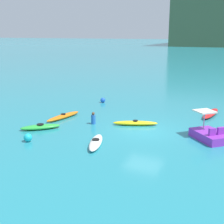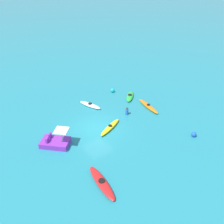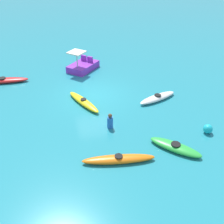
{
  "view_description": "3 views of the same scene",
  "coord_description": "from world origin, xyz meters",
  "px_view_note": "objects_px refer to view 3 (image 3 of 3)",
  "views": [
    {
      "loc": [
        6.18,
        -18.59,
        6.37
      ],
      "look_at": [
        -2.83,
        0.95,
        0.75
      ],
      "focal_mm": 48.77,
      "sensor_mm": 36.0,
      "label": 1
    },
    {
      "loc": [
        9.93,
        15.59,
        13.41
      ],
      "look_at": [
        -2.25,
        -0.53,
        0.68
      ],
      "focal_mm": 38.05,
      "sensor_mm": 36.0,
      "label": 2
    },
    {
      "loc": [
        -16.33,
        3.22,
        9.18
      ],
      "look_at": [
        -2.79,
        -0.47,
        0.3
      ],
      "focal_mm": 45.98,
      "sensor_mm": 36.0,
      "label": 3
    }
  ],
  "objects_px": {
    "kayak_orange": "(119,159)",
    "pedal_boat_purple": "(83,66)",
    "buoy_cyan": "(208,129)",
    "kayak_white": "(157,98)",
    "kayak_red": "(3,80)",
    "kayak_green": "(175,147)",
    "person_near_shore": "(110,122)",
    "kayak_yellow": "(84,102)"
  },
  "relations": [
    {
      "from": "kayak_yellow",
      "to": "kayak_red",
      "type": "relative_size",
      "value": 0.86
    },
    {
      "from": "buoy_cyan",
      "to": "person_near_shore",
      "type": "height_order",
      "value": "person_near_shore"
    },
    {
      "from": "kayak_white",
      "to": "kayak_yellow",
      "type": "xyz_separation_m",
      "value": [
        0.72,
        4.66,
        -0.0
      ]
    },
    {
      "from": "kayak_orange",
      "to": "kayak_green",
      "type": "height_order",
      "value": "same"
    },
    {
      "from": "kayak_yellow",
      "to": "pedal_boat_purple",
      "type": "distance_m",
      "value": 5.29
    },
    {
      "from": "kayak_green",
      "to": "buoy_cyan",
      "type": "xyz_separation_m",
      "value": [
        0.84,
        -2.29,
        0.09
      ]
    },
    {
      "from": "kayak_orange",
      "to": "kayak_yellow",
      "type": "relative_size",
      "value": 1.11
    },
    {
      "from": "kayak_red",
      "to": "buoy_cyan",
      "type": "xyz_separation_m",
      "value": [
        -9.21,
        -10.87,
        0.09
      ]
    },
    {
      "from": "kayak_orange",
      "to": "kayak_yellow",
      "type": "distance_m",
      "value": 5.7
    },
    {
      "from": "kayak_red",
      "to": "kayak_green",
      "type": "distance_m",
      "value": 13.22
    },
    {
      "from": "kayak_green",
      "to": "person_near_shore",
      "type": "bearing_deg",
      "value": 44.26
    },
    {
      "from": "kayak_white",
      "to": "kayak_green",
      "type": "height_order",
      "value": "same"
    },
    {
      "from": "kayak_orange",
      "to": "kayak_green",
      "type": "xyz_separation_m",
      "value": [
        0.11,
        -2.95,
        0.0
      ]
    },
    {
      "from": "kayak_white",
      "to": "person_near_shore",
      "type": "xyz_separation_m",
      "value": [
        -2.15,
        3.71,
        0.22
      ]
    },
    {
      "from": "buoy_cyan",
      "to": "person_near_shore",
      "type": "xyz_separation_m",
      "value": [
        1.85,
        4.9,
        0.14
      ]
    },
    {
      "from": "kayak_orange",
      "to": "kayak_green",
      "type": "bearing_deg",
      "value": -87.87
    },
    {
      "from": "pedal_boat_purple",
      "to": "person_near_shore",
      "type": "bearing_deg",
      "value": -179.72
    },
    {
      "from": "kayak_white",
      "to": "kayak_red",
      "type": "xyz_separation_m",
      "value": [
        5.22,
        9.68,
        -0.0
      ]
    },
    {
      "from": "kayak_red",
      "to": "person_near_shore",
      "type": "height_order",
      "value": "person_near_shore"
    },
    {
      "from": "pedal_boat_purple",
      "to": "buoy_cyan",
      "type": "distance_m",
      "value": 11.09
    },
    {
      "from": "kayak_red",
      "to": "buoy_cyan",
      "type": "height_order",
      "value": "buoy_cyan"
    },
    {
      "from": "pedal_boat_purple",
      "to": "kayak_yellow",
      "type": "bearing_deg",
      "value": 170.08
    },
    {
      "from": "kayak_orange",
      "to": "kayak_red",
      "type": "height_order",
      "value": "same"
    },
    {
      "from": "kayak_green",
      "to": "person_near_shore",
      "type": "relative_size",
      "value": 2.82
    },
    {
      "from": "person_near_shore",
      "to": "kayak_green",
      "type": "bearing_deg",
      "value": -135.74
    },
    {
      "from": "kayak_yellow",
      "to": "person_near_shore",
      "type": "relative_size",
      "value": 3.57
    },
    {
      "from": "kayak_red",
      "to": "pedal_boat_purple",
      "type": "bearing_deg",
      "value": -83.13
    },
    {
      "from": "kayak_white",
      "to": "pedal_boat_purple",
      "type": "bearing_deg",
      "value": 32.28
    },
    {
      "from": "kayak_white",
      "to": "buoy_cyan",
      "type": "relative_size",
      "value": 5.67
    },
    {
      "from": "kayak_red",
      "to": "buoy_cyan",
      "type": "relative_size",
      "value": 7.24
    },
    {
      "from": "pedal_boat_purple",
      "to": "buoy_cyan",
      "type": "relative_size",
      "value": 5.51
    },
    {
      "from": "kayak_white",
      "to": "buoy_cyan",
      "type": "distance_m",
      "value": 4.17
    },
    {
      "from": "kayak_orange",
      "to": "pedal_boat_purple",
      "type": "relative_size",
      "value": 1.26
    },
    {
      "from": "kayak_yellow",
      "to": "buoy_cyan",
      "type": "xyz_separation_m",
      "value": [
        -4.72,
        -5.85,
        0.09
      ]
    },
    {
      "from": "kayak_orange",
      "to": "kayak_red",
      "type": "relative_size",
      "value": 0.96
    },
    {
      "from": "kayak_orange",
      "to": "buoy_cyan",
      "type": "height_order",
      "value": "buoy_cyan"
    },
    {
      "from": "pedal_boat_purple",
      "to": "buoy_cyan",
      "type": "xyz_separation_m",
      "value": [
        -9.93,
        -4.94,
        -0.08
      ]
    },
    {
      "from": "kayak_yellow",
      "to": "person_near_shore",
      "type": "distance_m",
      "value": 3.03
    },
    {
      "from": "kayak_orange",
      "to": "kayak_red",
      "type": "bearing_deg",
      "value": 29.01
    },
    {
      "from": "kayak_white",
      "to": "person_near_shore",
      "type": "bearing_deg",
      "value": 120.07
    },
    {
      "from": "kayak_yellow",
      "to": "kayak_green",
      "type": "height_order",
      "value": "same"
    },
    {
      "from": "kayak_green",
      "to": "person_near_shore",
      "type": "xyz_separation_m",
      "value": [
        2.69,
        2.62,
        0.22
      ]
    }
  ]
}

